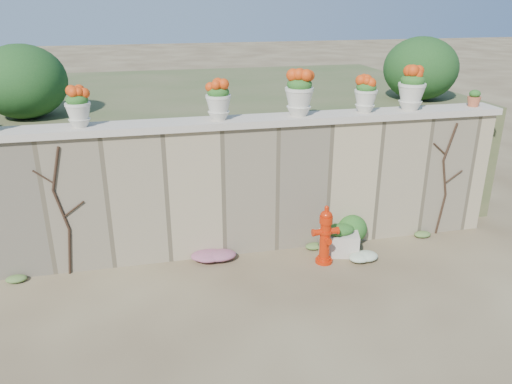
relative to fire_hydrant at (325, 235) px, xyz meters
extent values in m
plane|color=brown|center=(-1.01, -1.07, -0.46)|extent=(80.00, 80.00, 0.00)
cube|color=tan|center=(-1.01, 0.73, 0.54)|extent=(8.00, 0.40, 2.00)
cube|color=beige|center=(-1.01, 0.73, 1.59)|extent=(8.10, 0.52, 0.10)
cube|color=#384C23|center=(-1.01, 3.93, 0.54)|extent=(9.00, 6.00, 2.00)
ellipsoid|color=#143814|center=(-4.21, 1.93, 2.09)|extent=(1.30, 1.30, 1.10)
ellipsoid|color=#143814|center=(2.39, 1.93, 2.09)|extent=(1.30, 1.30, 1.10)
cylinder|color=black|center=(-3.67, 0.51, -0.11)|extent=(0.12, 0.04, 0.70)
cylinder|color=black|center=(-3.69, 0.51, 0.54)|extent=(0.17, 0.04, 0.61)
cylinder|color=black|center=(-3.68, 0.51, 1.14)|extent=(0.18, 0.04, 0.61)
cylinder|color=black|center=(-3.53, 0.51, 0.54)|extent=(0.30, 0.02, 0.22)
cylinder|color=black|center=(-3.86, 0.51, 1.04)|extent=(0.25, 0.02, 0.21)
cylinder|color=black|center=(2.23, 0.51, -0.11)|extent=(0.12, 0.04, 0.70)
cylinder|color=black|center=(2.21, 0.51, 0.54)|extent=(0.17, 0.04, 0.61)
cylinder|color=black|center=(2.22, 0.51, 1.14)|extent=(0.18, 0.04, 0.61)
cylinder|color=black|center=(2.37, 0.51, 0.54)|extent=(0.30, 0.02, 0.22)
cylinder|color=black|center=(2.04, 0.51, 1.04)|extent=(0.25, 0.02, 0.21)
cylinder|color=#B92207|center=(0.00, 0.00, -0.44)|extent=(0.26, 0.26, 0.05)
cylinder|color=#B92207|center=(0.00, 0.00, -0.09)|extent=(0.16, 0.16, 0.57)
cylinder|color=#B92207|center=(0.00, 0.00, 0.05)|extent=(0.19, 0.19, 0.04)
cylinder|color=#B92207|center=(0.00, 0.00, 0.24)|extent=(0.19, 0.19, 0.11)
ellipsoid|color=#B92207|center=(0.00, 0.00, 0.33)|extent=(0.18, 0.18, 0.13)
cylinder|color=#B92207|center=(0.00, 0.00, 0.41)|extent=(0.06, 0.06, 0.09)
cylinder|color=#B92207|center=(-0.13, 0.00, 0.05)|extent=(0.13, 0.09, 0.09)
cylinder|color=#B92207|center=(0.13, 0.00, 0.05)|extent=(0.13, 0.09, 0.09)
cylinder|color=#B92207|center=(0.00, -0.10, -0.04)|extent=(0.08, 0.09, 0.08)
cube|color=beige|center=(0.31, 0.21, -0.29)|extent=(0.67, 0.50, 0.35)
ellipsoid|color=#1E5119|center=(0.31, 0.21, -0.05)|extent=(0.52, 0.40, 0.18)
ellipsoid|color=#1E5119|center=(0.69, 0.48, -0.16)|extent=(0.63, 0.57, 0.60)
ellipsoid|color=#CA288F|center=(-1.60, 0.40, -0.36)|extent=(0.79, 0.52, 0.21)
ellipsoid|color=white|center=(0.59, -0.12, -0.37)|extent=(0.50, 0.40, 0.18)
ellipsoid|color=#1E5119|center=(-3.32, 0.73, 2.00)|extent=(0.29, 0.29, 0.17)
ellipsoid|color=#C93A0C|center=(-3.32, 0.73, 2.07)|extent=(0.25, 0.25, 0.18)
ellipsoid|color=#1E5119|center=(-1.43, 0.73, 2.03)|extent=(0.31, 0.31, 0.19)
ellipsoid|color=#C93A0C|center=(-1.43, 0.73, 2.11)|extent=(0.27, 0.27, 0.20)
ellipsoid|color=#1E5119|center=(-0.24, 0.73, 2.09)|extent=(0.36, 0.36, 0.22)
ellipsoid|color=#C93A0C|center=(-0.24, 0.73, 2.18)|extent=(0.32, 0.32, 0.23)
ellipsoid|color=#1E5119|center=(0.81, 0.73, 2.01)|extent=(0.30, 0.30, 0.18)
ellipsoid|color=#C93A0C|center=(0.81, 0.73, 2.09)|extent=(0.26, 0.26, 0.19)
ellipsoid|color=#1E5119|center=(1.57, 0.73, 2.09)|extent=(0.36, 0.36, 0.22)
ellipsoid|color=#C93A0C|center=(1.57, 0.73, 2.18)|extent=(0.32, 0.32, 0.23)
ellipsoid|color=#1E5119|center=(2.69, 0.73, 1.83)|extent=(0.17, 0.17, 0.12)
camera|label=1|loc=(-2.48, -6.23, 3.27)|focal=35.00mm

